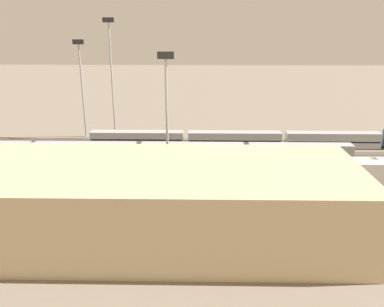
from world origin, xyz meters
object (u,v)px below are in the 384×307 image
object	(u,v)px
light_mast_2	(111,65)
train_on_track_5	(252,168)
train_on_track_4	(88,158)
light_mast_0	(81,76)
light_mast_1	(167,105)
maintenance_shed	(152,203)
train_on_track_1	(275,139)
train_on_track_6	(231,174)
train_on_track_3	(139,151)

from	to	relation	value
light_mast_2	train_on_track_5	bearing A→B (deg)	139.99
train_on_track_5	train_on_track_4	distance (m)	34.94
light_mast_0	train_on_track_5	bearing A→B (deg)	145.24
light_mast_1	light_mast_0	bearing A→B (deg)	-55.01
maintenance_shed	train_on_track_1	bearing A→B (deg)	-119.92
light_mast_1	light_mast_2	size ratio (longest dim) A/B	0.82
train_on_track_5	light_mast_0	size ratio (longest dim) A/B	3.75
train_on_track_1	light_mast_1	xyz separation A→B (m)	(24.37, 27.00, 14.14)
train_on_track_6	train_on_track_3	distance (m)	24.82
train_on_track_4	train_on_track_6	bearing A→B (deg)	161.55
train_on_track_3	light_mast_2	world-z (taller)	light_mast_2
train_on_track_6	train_on_track_1	distance (m)	27.98
train_on_track_1	light_mast_0	distance (m)	52.20
train_on_track_5	maintenance_shed	world-z (taller)	maintenance_shed
train_on_track_6	train_on_track_3	size ratio (longest dim) A/B	1.25
train_on_track_3	train_on_track_1	bearing A→B (deg)	-162.81
train_on_track_5	train_on_track_1	xyz separation A→B (m)	(-7.95, -20.00, 0.08)
light_mast_0	maintenance_shed	xyz separation A→B (m)	(-24.14, 52.71, -10.90)
train_on_track_1	maintenance_shed	bearing A→B (deg)	60.08
maintenance_shed	train_on_track_3	bearing A→B (deg)	-78.28
light_mast_2	light_mast_0	bearing A→B (deg)	-5.60
train_on_track_1	train_on_track_6	bearing A→B (deg)	63.33
train_on_track_6	light_mast_1	xyz separation A→B (m)	(11.82, 2.00, 13.60)
train_on_track_5	train_on_track_3	size ratio (longest dim) A/B	1.00
maintenance_shed	train_on_track_4	bearing A→B (deg)	-59.19
train_on_track_6	train_on_track_1	world-z (taller)	train_on_track_6
train_on_track_5	light_mast_1	distance (m)	22.82
train_on_track_4	light_mast_2	distance (m)	28.76
train_on_track_6	light_mast_2	bearing A→B (deg)	-48.95
train_on_track_5	light_mast_2	size ratio (longest dim) A/B	3.11
train_on_track_6	train_on_track_5	size ratio (longest dim) A/B	1.25
train_on_track_4	light_mast_0	world-z (taller)	light_mast_0
train_on_track_3	light_mast_1	bearing A→B (deg)	115.06
train_on_track_6	train_on_track_4	world-z (taller)	train_on_track_6
light_mast_0	light_mast_2	xyz separation A→B (m)	(-8.14, 0.80, 2.87)
train_on_track_1	train_on_track_3	distance (m)	33.83
train_on_track_4	light_mast_1	distance (m)	25.99
light_mast_2	light_mast_1	bearing A→B (deg)	115.79
train_on_track_1	maintenance_shed	size ratio (longest dim) A/B	1.56
train_on_track_6	light_mast_2	distance (m)	46.79
light_mast_0	maintenance_shed	world-z (taller)	light_mast_0
train_on_track_1	light_mast_2	distance (m)	45.42
train_on_track_6	train_on_track_1	bearing A→B (deg)	-116.67
light_mast_2	maintenance_shed	size ratio (longest dim) A/B	0.53
train_on_track_6	train_on_track_4	size ratio (longest dim) A/B	1.68
train_on_track_3	light_mast_0	size ratio (longest dim) A/B	3.75
light_mast_0	train_on_track_4	bearing A→B (deg)	106.16
light_mast_1	light_mast_2	world-z (taller)	light_mast_2
train_on_track_4	maintenance_shed	xyz separation A→B (m)	(-17.25, 28.93, 3.47)
train_on_track_3	maintenance_shed	distance (m)	34.83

